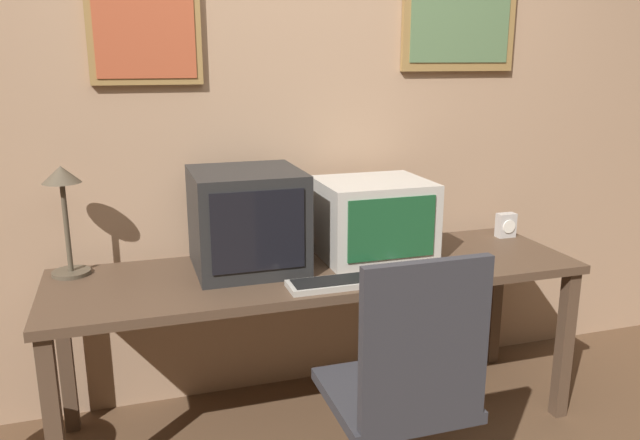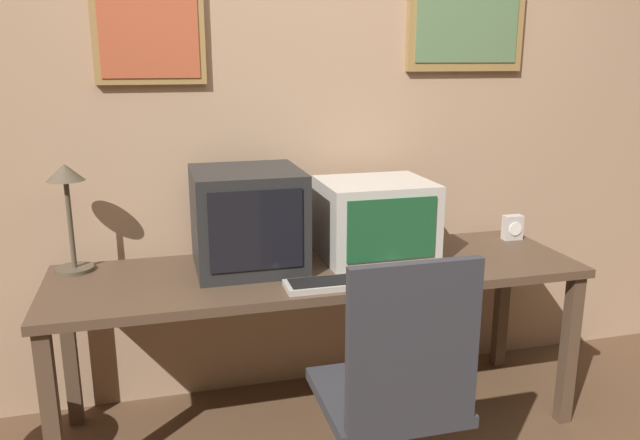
# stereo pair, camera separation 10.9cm
# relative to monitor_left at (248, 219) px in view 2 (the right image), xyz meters

# --- Properties ---
(wall_back) EXTENTS (8.00, 0.08, 2.60)m
(wall_back) POSITION_rel_monitor_left_xyz_m (0.28, 0.32, 0.40)
(wall_back) COLOR tan
(wall_back) RESTS_ON ground_plane
(desk) EXTENTS (2.15, 0.63, 0.71)m
(desk) POSITION_rel_monitor_left_xyz_m (0.28, -0.09, -0.27)
(desk) COLOR #4C3828
(desk) RESTS_ON ground_plane
(monitor_left) EXTENTS (0.43, 0.44, 0.40)m
(monitor_left) POSITION_rel_monitor_left_xyz_m (0.00, 0.00, 0.00)
(monitor_left) COLOR black
(monitor_left) RESTS_ON desk
(monitor_right) EXTENTS (0.46, 0.40, 0.33)m
(monitor_right) POSITION_rel_monitor_left_xyz_m (0.54, -0.01, -0.04)
(monitor_right) COLOR #B7B2A8
(monitor_right) RESTS_ON desk
(keyboard_main) EXTENTS (0.44, 0.13, 0.03)m
(keyboard_main) POSITION_rel_monitor_left_xyz_m (0.31, -0.32, -0.19)
(keyboard_main) COLOR #A8A399
(keyboard_main) RESTS_ON desk
(mouse_near_keyboard) EXTENTS (0.06, 0.12, 0.04)m
(mouse_near_keyboard) POSITION_rel_monitor_left_xyz_m (0.60, -0.31, -0.18)
(mouse_near_keyboard) COLOR gray
(mouse_near_keyboard) RESTS_ON desk
(desk_clock) EXTENTS (0.09, 0.05, 0.12)m
(desk_clock) POSITION_rel_monitor_left_xyz_m (1.26, 0.07, -0.14)
(desk_clock) COLOR #B7B2AD
(desk_clock) RESTS_ON desk
(desk_lamp) EXTENTS (0.15, 0.15, 0.44)m
(desk_lamp) POSITION_rel_monitor_left_xyz_m (-0.69, 0.12, 0.11)
(desk_lamp) COLOR #4C4233
(desk_lamp) RESTS_ON desk
(office_chair) EXTENTS (0.46, 0.46, 0.99)m
(office_chair) POSITION_rel_monitor_left_xyz_m (0.33, -0.79, -0.48)
(office_chair) COLOR black
(office_chair) RESTS_ON ground_plane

